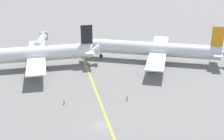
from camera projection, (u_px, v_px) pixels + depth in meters
ground_plane at (101, 125)px, 76.11m from camera, size 600.00×600.00×0.00m
taxiway_stripe at (102, 106)px, 85.68m from camera, size 5.21×119.93×0.01m
airliner_at_gate_left at (31, 54)px, 111.71m from camera, size 51.77×40.40×15.31m
airliner_being_pushed at (153, 49)px, 118.93m from camera, size 53.27×41.95×15.15m
pushback_tug at (72, 53)px, 126.60m from camera, size 9.27×5.05×2.90m
ground_crew_marshaller_foreground at (127, 97)px, 88.76m from camera, size 0.49×0.36×1.57m
ground_crew_ramp_agent_by_cones at (64, 102)px, 86.33m from camera, size 0.36×0.36×1.56m
jet_bridge at (42, 39)px, 134.19m from camera, size 6.78×18.74×6.24m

